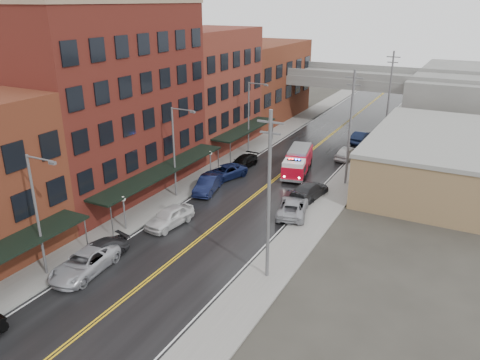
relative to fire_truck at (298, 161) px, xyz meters
The scene contains 32 objects.
road 6.15m from the fire_truck, 104.15° to the right, with size 11.00×160.00×0.02m, color black.
sidewalk_left 10.60m from the fire_truck, 146.50° to the right, with size 3.00×160.00×0.15m, color slate.
sidewalk_right 8.34m from the fire_truck, 44.80° to the right, with size 3.00×160.00×0.15m, color slate.
curb_left 9.28m from the fire_truck, 140.81° to the right, with size 0.30×160.00×0.15m, color gray.
curb_right 7.29m from the fire_truck, 54.16° to the right, with size 0.30×160.00×0.15m, color gray.
brick_building_b 20.94m from the fire_truck, 139.07° to the right, with size 9.00×20.00×18.00m, color #571A17.
brick_building_c 16.63m from the fire_truck, 162.33° to the left, with size 9.00×15.00×15.00m, color maroon.
brick_building_far 27.04m from the fire_truck, 123.62° to the left, with size 9.00×20.00×12.00m, color #622D19.
tan_building 15.17m from the fire_truck, 16.12° to the left, with size 14.00×22.00×5.00m, color olive.
right_far_block 38.07m from the fire_truck, 64.19° to the left, with size 18.00×30.00×8.00m, color slate.
awning_1 15.69m from the fire_truck, 124.98° to the right, with size 2.60×18.00×3.09m.
awning_2 10.22m from the fire_truck, 152.29° to the left, with size 2.60×13.00×3.09m.
globe_lamp_1 21.32m from the fire_truck, 111.66° to the right, with size 0.44×0.44×3.12m.
globe_lamp_2 9.81m from the fire_truck, 143.59° to the right, with size 0.44×0.44×3.12m.
street_lamp_0 29.17m from the fire_truck, 106.07° to the right, with size 2.64×0.22×9.00m.
street_lamp_1 14.74m from the fire_truck, 124.17° to the right, with size 2.64×0.22×9.00m.
street_lamp_2 9.78m from the fire_truck, 152.32° to the left, with size 2.64×0.22×9.00m.
utility_pole_0 22.11m from the fire_truck, 74.58° to the right, with size 1.80×0.24×12.00m.
utility_pole_1 7.55m from the fire_truck, ahead, with size 1.80×0.24×12.00m.
utility_pole_2 20.62m from the fire_truck, 73.36° to the left, with size 1.80×0.24×12.00m.
overpass 26.63m from the fire_truck, 93.19° to the left, with size 40.00×10.00×7.50m.
fire_truck is the anchor object (origin of this frame).
parked_car_left_2 27.03m from the fire_truck, 102.87° to the right, with size 2.62×5.68×1.58m, color #AAACB3.
parked_car_left_3 25.35m from the fire_truck, 104.78° to the right, with size 1.95×4.80×1.39m, color #28282B.
parked_car_left_4 18.06m from the fire_truck, 106.29° to the right, with size 1.98×4.93×1.68m, color silver.
parked_car_left_5 11.14m from the fire_truck, 123.27° to the right, with size 1.72×4.94×1.63m, color black.
parked_car_left_6 8.33m from the fire_truck, 141.14° to the right, with size 2.45×5.30×1.47m, color #121B43.
parked_car_left_7 6.47m from the fire_truck, behind, with size 1.90×4.67×1.35m, color black.
parked_car_right_0 10.98m from the fire_truck, 71.16° to the right, with size 2.50×5.43×1.51m, color #95969C.
parked_car_right_1 7.00m from the fire_truck, 59.47° to the right, with size 2.22×5.47×1.59m, color #252527.
parked_car_right_2 8.44m from the fire_truck, 65.13° to the left, with size 1.93×4.81×1.64m, color silver.
parked_car_right_3 15.73m from the fire_truck, 76.99° to the left, with size 1.77×5.07×1.67m, color black.
Camera 1 is at (18.63, -11.00, 18.29)m, focal length 35.00 mm.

